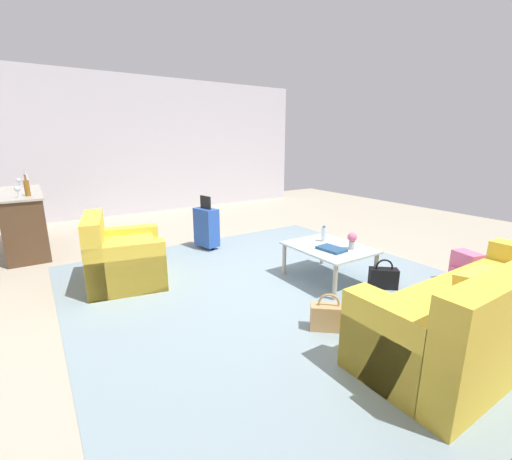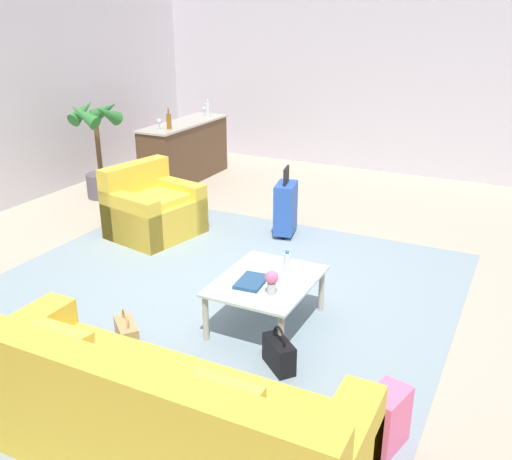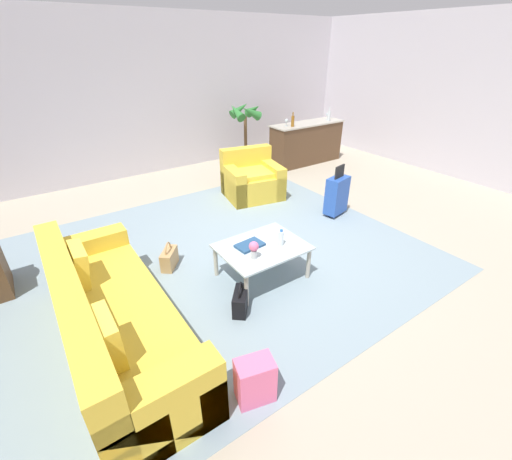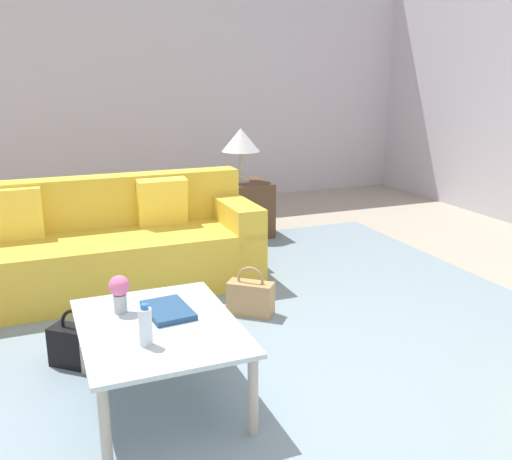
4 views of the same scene
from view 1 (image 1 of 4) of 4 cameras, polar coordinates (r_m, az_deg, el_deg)
The scene contains 18 objects.
ground_plane at distance 4.39m, azimuth 3.36°, elevation -7.92°, with size 12.00×12.00×0.00m, color #A89E89.
wall_right at distance 8.65m, azimuth -17.41°, elevation 13.17°, with size 0.12×8.00×3.10m, color silver.
area_rug at distance 3.85m, azimuth 6.34°, elevation -11.35°, with size 5.20×4.40×0.01m, color gray.
couch at distance 3.50m, azimuth 34.84°, elevation -11.47°, with size 0.86×2.49×0.85m.
armchair at distance 4.45m, azimuth -21.69°, elevation -4.59°, with size 1.10×1.02×0.85m.
coffee_table at distance 4.29m, azimuth 12.03°, elevation -3.35°, with size 0.99×0.78×0.43m.
water_bottle at distance 4.45m, azimuth 11.22°, elevation -0.68°, with size 0.06×0.06×0.20m.
coffee_table_book at distance 4.13m, azimuth 12.47°, elevation -3.09°, with size 0.32×0.21×0.03m, color navy.
flower_vase at distance 4.20m, azimuth 15.72°, elevation -1.46°, with size 0.11×0.11×0.21m.
bar_console at distance 6.46m, azimuth -34.09°, elevation 1.36°, with size 1.82×0.56×0.92m.
wine_glass_leftmost at distance 5.76m, azimuth -34.97°, elevation 5.54°, with size 0.08×0.08×0.15m.
wine_glass_left_of_centre at distance 7.00m, azimuth -34.81°, elevation 6.74°, with size 0.08×0.08×0.15m.
wine_bottle_amber at distance 5.84m, azimuth -33.86°, elevation 5.88°, with size 0.07×0.07×0.30m.
wine_bottle_clear at distance 6.93m, azimuth -33.91°, elevation 6.89°, with size 0.07×0.07×0.30m.
suitcase_blue at distance 5.50m, azimuth -8.27°, elevation 0.56°, with size 0.44×0.30×0.85m.
handbag_tan at distance 3.29m, azimuth 11.92°, elevation -13.95°, with size 0.31×0.34×0.36m.
handbag_black at distance 4.32m, azimuth 20.46°, elevation -7.45°, with size 0.31×0.33×0.36m.
backpack_pink at distance 4.85m, azimuth 31.47°, elevation -5.52°, with size 0.34×0.31×0.40m.
Camera 1 is at (-3.24, 2.43, 1.69)m, focal length 24.00 mm.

